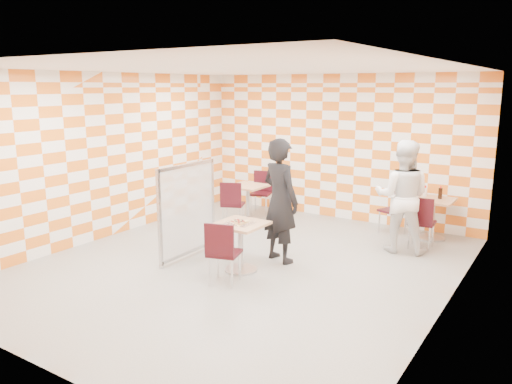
{
  "coord_description": "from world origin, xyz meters",
  "views": [
    {
      "loc": [
        4.17,
        -6.12,
        2.75
      ],
      "look_at": [
        0.1,
        0.2,
        1.15
      ],
      "focal_mm": 35.0,
      "sensor_mm": 36.0,
      "label": 1
    }
  ],
  "objects_px": {
    "chair_main_front": "(222,249)",
    "soda_bottle": "(440,193)",
    "partition": "(188,210)",
    "man_dark": "(280,201)",
    "chair_second_side": "(397,207)",
    "chair_second_front": "(421,219)",
    "chair_empty_far": "(262,189)",
    "sport_bottle": "(425,192)",
    "man_white": "(402,196)",
    "second_table": "(433,212)",
    "empty_table": "(248,197)",
    "main_table": "(241,238)",
    "chair_empty_near": "(232,201)"
  },
  "relations": [
    {
      "from": "second_table",
      "to": "empty_table",
      "type": "distance_m",
      "value": 3.62
    },
    {
      "from": "chair_main_front",
      "to": "soda_bottle",
      "type": "xyz_separation_m",
      "value": [
        2.0,
        3.93,
        0.31
      ]
    },
    {
      "from": "chair_main_front",
      "to": "partition",
      "type": "relative_size",
      "value": 0.6
    },
    {
      "from": "chair_second_front",
      "to": "man_white",
      "type": "xyz_separation_m",
      "value": [
        -0.27,
        -0.26,
        0.4
      ]
    },
    {
      "from": "main_table",
      "to": "man_dark",
      "type": "xyz_separation_m",
      "value": [
        0.27,
        0.72,
        0.48
      ]
    },
    {
      "from": "man_white",
      "to": "second_table",
      "type": "bearing_deg",
      "value": -118.64
    },
    {
      "from": "partition",
      "to": "sport_bottle",
      "type": "bearing_deg",
      "value": 48.64
    },
    {
      "from": "soda_bottle",
      "to": "sport_bottle",
      "type": "bearing_deg",
      "value": 166.18
    },
    {
      "from": "chair_second_front",
      "to": "chair_empty_near",
      "type": "distance_m",
      "value": 3.55
    },
    {
      "from": "empty_table",
      "to": "partition",
      "type": "height_order",
      "value": "partition"
    },
    {
      "from": "partition",
      "to": "sport_bottle",
      "type": "distance_m",
      "value": 4.41
    },
    {
      "from": "empty_table",
      "to": "chair_empty_near",
      "type": "relative_size",
      "value": 0.81
    },
    {
      "from": "man_dark",
      "to": "sport_bottle",
      "type": "distance_m",
      "value": 3.09
    },
    {
      "from": "empty_table",
      "to": "chair_empty_near",
      "type": "bearing_deg",
      "value": -86.49
    },
    {
      "from": "second_table",
      "to": "chair_empty_far",
      "type": "height_order",
      "value": "chair_empty_far"
    },
    {
      "from": "chair_second_side",
      "to": "man_white",
      "type": "distance_m",
      "value": 1.02
    },
    {
      "from": "empty_table",
      "to": "partition",
      "type": "relative_size",
      "value": 0.48
    },
    {
      "from": "empty_table",
      "to": "partition",
      "type": "distance_m",
      "value": 2.46
    },
    {
      "from": "second_table",
      "to": "chair_second_side",
      "type": "distance_m",
      "value": 0.63
    },
    {
      "from": "soda_bottle",
      "to": "man_dark",
      "type": "bearing_deg",
      "value": -125.54
    },
    {
      "from": "man_white",
      "to": "chair_empty_near",
      "type": "bearing_deg",
      "value": -5.72
    },
    {
      "from": "man_white",
      "to": "sport_bottle",
      "type": "bearing_deg",
      "value": -107.1
    },
    {
      "from": "second_table",
      "to": "partition",
      "type": "bearing_deg",
      "value": -134.51
    },
    {
      "from": "chair_second_front",
      "to": "chair_empty_far",
      "type": "relative_size",
      "value": 1.0
    },
    {
      "from": "chair_empty_far",
      "to": "sport_bottle",
      "type": "distance_m",
      "value": 3.47
    },
    {
      "from": "sport_bottle",
      "to": "soda_bottle",
      "type": "height_order",
      "value": "soda_bottle"
    },
    {
      "from": "chair_main_front",
      "to": "partition",
      "type": "xyz_separation_m",
      "value": [
        -1.2,
        0.69,
        0.25
      ]
    },
    {
      "from": "partition",
      "to": "man_white",
      "type": "relative_size",
      "value": 0.82
    },
    {
      "from": "chair_main_front",
      "to": "soda_bottle",
      "type": "height_order",
      "value": "soda_bottle"
    },
    {
      "from": "chair_second_side",
      "to": "chair_second_front",
      "type": "bearing_deg",
      "value": -45.61
    },
    {
      "from": "chair_empty_near",
      "to": "partition",
      "type": "bearing_deg",
      "value": -77.47
    },
    {
      "from": "chair_empty_near",
      "to": "main_table",
      "type": "bearing_deg",
      "value": -51.35
    },
    {
      "from": "chair_main_front",
      "to": "chair_empty_near",
      "type": "distance_m",
      "value": 2.95
    },
    {
      "from": "chair_second_side",
      "to": "chair_empty_far",
      "type": "distance_m",
      "value": 3.03
    },
    {
      "from": "main_table",
      "to": "chair_main_front",
      "type": "bearing_deg",
      "value": -79.2
    },
    {
      "from": "chair_main_front",
      "to": "chair_second_front",
      "type": "distance_m",
      "value": 3.65
    },
    {
      "from": "chair_empty_near",
      "to": "man_white",
      "type": "bearing_deg",
      "value": 6.82
    },
    {
      "from": "chair_second_front",
      "to": "chair_empty_far",
      "type": "bearing_deg",
      "value": 169.41
    },
    {
      "from": "second_table",
      "to": "chair_empty_near",
      "type": "bearing_deg",
      "value": -158.56
    },
    {
      "from": "main_table",
      "to": "empty_table",
      "type": "bearing_deg",
      "value": 121.55
    },
    {
      "from": "chair_main_front",
      "to": "sport_bottle",
      "type": "distance_m",
      "value": 4.36
    },
    {
      "from": "main_table",
      "to": "sport_bottle",
      "type": "distance_m",
      "value": 3.85
    },
    {
      "from": "chair_second_front",
      "to": "chair_second_side",
      "type": "distance_m",
      "value": 0.86
    },
    {
      "from": "partition",
      "to": "sport_bottle",
      "type": "xyz_separation_m",
      "value": [
        2.91,
        3.31,
        0.05
      ]
    },
    {
      "from": "second_table",
      "to": "man_white",
      "type": "xyz_separation_m",
      "value": [
        -0.29,
        -0.99,
        0.44
      ]
    },
    {
      "from": "chair_empty_far",
      "to": "sport_bottle",
      "type": "height_order",
      "value": "sport_bottle"
    },
    {
      "from": "partition",
      "to": "man_dark",
      "type": "relative_size",
      "value": 0.79
    },
    {
      "from": "empty_table",
      "to": "man_dark",
      "type": "distance_m",
      "value": 2.55
    },
    {
      "from": "chair_empty_far",
      "to": "partition",
      "type": "bearing_deg",
      "value": -80.28
    },
    {
      "from": "second_table",
      "to": "chair_empty_near",
      "type": "height_order",
      "value": "chair_empty_near"
    }
  ]
}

